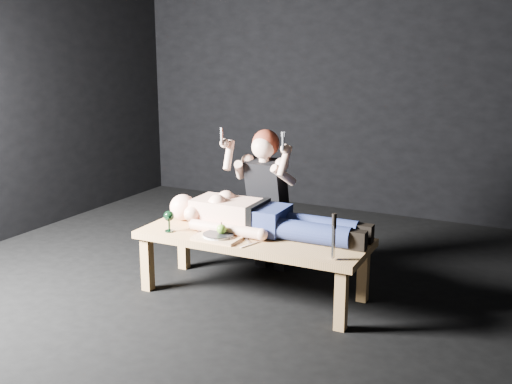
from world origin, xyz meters
TOP-DOWN VIEW (x-y plane):
  - ground at (0.00, 0.00)m, footprint 5.00×5.00m
  - back_wall at (0.00, 2.50)m, footprint 5.00×0.00m
  - table at (0.11, -0.04)m, footprint 1.64×0.64m
  - lying_man at (0.15, 0.06)m, footprint 1.57×0.50m
  - kneeling_woman at (-0.00, 0.49)m, footprint 0.65×0.72m
  - serving_tray at (-0.06, -0.22)m, footprint 0.32×0.23m
  - plate at (-0.06, -0.22)m, footprint 0.21×0.21m
  - apple at (-0.04, -0.21)m, footprint 0.07×0.07m
  - goblet at (-0.46, -0.24)m, footprint 0.08×0.08m
  - fork_flat at (-0.25, -0.21)m, footprint 0.05×0.17m
  - knife_flat at (0.19, -0.24)m, footprint 0.07×0.17m
  - spoon_flat at (0.11, -0.15)m, footprint 0.14×0.13m
  - carving_knife at (0.78, -0.26)m, footprint 0.04×0.04m

SIDE VIEW (x-z plane):
  - ground at x=0.00m, z-range 0.00..0.00m
  - table at x=0.11m, z-range 0.00..0.45m
  - fork_flat at x=-0.25m, z-range 0.45..0.46m
  - knife_flat at x=0.19m, z-range 0.45..0.46m
  - spoon_flat at x=0.11m, z-range 0.45..0.46m
  - serving_tray at x=-0.06m, z-range 0.45..0.47m
  - plate at x=-0.06m, z-range 0.47..0.49m
  - apple at x=-0.04m, z-range 0.49..0.55m
  - goblet at x=-0.46m, z-range 0.45..0.60m
  - lying_man at x=0.15m, z-range 0.45..0.70m
  - kneeling_woman at x=0.00m, z-range 0.00..1.16m
  - carving_knife at x=0.78m, z-range 0.45..0.75m
  - back_wall at x=0.00m, z-range -1.00..4.00m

